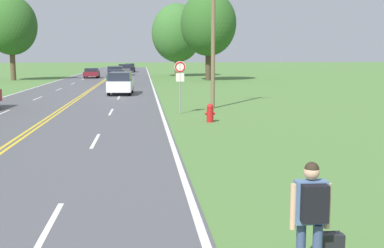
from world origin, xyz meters
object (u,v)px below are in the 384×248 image
(car_dark_green_van_mid_far, at_px, (115,74))
(tree_left_verge, at_px, (11,25))
(tree_mid_treeline, at_px, (177,33))
(tree_behind_sign, at_px, (208,24))
(fire_hydrant, at_px, (210,113))
(hitchhiker_person, at_px, (311,209))
(traffic_sign, at_px, (180,74))
(car_white_suv_approaching, at_px, (121,83))
(car_maroon_sedan_receding, at_px, (92,73))
(car_dark_blue_suv_mid_near, at_px, (116,77))
(car_dark_grey_suv_distant, at_px, (124,69))
(car_black_sedan_horizon, at_px, (130,68))

(car_dark_green_van_mid_far, bearing_deg, tree_left_verge, -119.76)
(tree_left_verge, distance_m, car_dark_green_van_mid_far, 15.68)
(tree_mid_treeline, height_order, car_dark_green_van_mid_far, tree_mid_treeline)
(tree_left_verge, relative_size, tree_behind_sign, 0.96)
(fire_hydrant, bearing_deg, hitchhiker_person, -93.03)
(traffic_sign, relative_size, car_white_suv_approaching, 0.60)
(traffic_sign, height_order, car_maroon_sedan_receding, traffic_sign)
(fire_hydrant, bearing_deg, car_maroon_sedan_receding, 102.60)
(car_dark_green_van_mid_far, bearing_deg, car_dark_blue_suv_mid_near, 3.04)
(car_dark_blue_suv_mid_near, bearing_deg, car_white_suv_approaching, 2.25)
(car_dark_grey_suv_distant, bearing_deg, car_dark_green_van_mid_far, -2.31)
(tree_mid_treeline, bearing_deg, car_dark_grey_suv_distant, 150.06)
(hitchhiker_person, height_order, car_dark_grey_suv_distant, car_dark_grey_suv_distant)
(car_dark_grey_suv_distant, height_order, car_black_sedan_horizon, car_dark_grey_suv_distant)
(car_dark_green_van_mid_far, bearing_deg, traffic_sign, 8.40)
(car_white_suv_approaching, xyz_separation_m, car_black_sedan_horizon, (-0.50, 50.24, -0.14))
(car_dark_blue_suv_mid_near, xyz_separation_m, car_black_sedan_horizon, (0.38, 39.56, -0.09))
(tree_mid_treeline, distance_m, car_white_suv_approaching, 33.47)
(traffic_sign, xyz_separation_m, car_maroon_sedan_receding, (-8.82, 41.18, -1.40))
(tree_behind_sign, xyz_separation_m, car_dark_grey_suv_distant, (-10.82, 16.77, -5.93))
(car_maroon_sedan_receding, distance_m, car_dark_grey_suv_distant, 9.78)
(tree_left_verge, height_order, car_white_suv_approaching, tree_left_verge)
(tree_behind_sign, bearing_deg, car_white_suv_approaching, -115.92)
(hitchhiker_person, height_order, car_maroon_sedan_receding, hitchhiker_person)
(hitchhiker_person, distance_m, car_black_sedan_horizon, 82.84)
(fire_hydrant, height_order, car_dark_green_van_mid_far, car_dark_green_van_mid_far)
(hitchhiker_person, xyz_separation_m, fire_hydrant, (0.84, 15.91, -0.58))
(hitchhiker_person, relative_size, car_dark_blue_suv_mid_near, 0.42)
(tree_left_verge, xyz_separation_m, tree_behind_sign, (23.89, -2.79, 0.17))
(traffic_sign, relative_size, car_dark_grey_suv_distant, 0.69)
(traffic_sign, bearing_deg, fire_hydrant, -71.31)
(car_dark_green_van_mid_far, distance_m, car_black_sedan_horizon, 34.31)
(fire_hydrant, bearing_deg, traffic_sign, 108.69)
(hitchhiker_person, distance_m, car_dark_green_van_mid_far, 48.70)
(fire_hydrant, xyz_separation_m, tree_mid_treeline, (1.98, 48.90, 5.81))
(fire_hydrant, distance_m, tree_left_verge, 44.23)
(tree_left_verge, distance_m, car_black_sedan_horizon, 31.11)
(tree_mid_treeline, bearing_deg, car_black_sedan_horizon, 112.27)
(hitchhiker_person, bearing_deg, traffic_sign, 2.33)
(car_white_suv_approaching, relative_size, car_black_sedan_horizon, 1.15)
(tree_left_verge, relative_size, car_dark_blue_suv_mid_near, 2.58)
(tree_left_verge, xyz_separation_m, car_white_suv_approaching, (14.13, -22.89, -5.74))
(car_dark_green_van_mid_far, bearing_deg, car_black_sedan_horizon, 177.38)
(tree_mid_treeline, distance_m, car_dark_green_van_mid_far, 19.04)
(car_white_suv_approaching, height_order, car_dark_blue_suv_mid_near, car_white_suv_approaching)
(car_white_suv_approaching, xyz_separation_m, car_maroon_sedan_receding, (-5.11, 27.97, -0.22))
(fire_hydrant, relative_size, tree_mid_treeline, 0.08)
(traffic_sign, bearing_deg, car_dark_grey_suv_distant, 95.44)
(tree_mid_treeline, height_order, car_black_sedan_horizon, tree_mid_treeline)
(car_white_suv_approaching, bearing_deg, tree_left_verge, -146.32)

